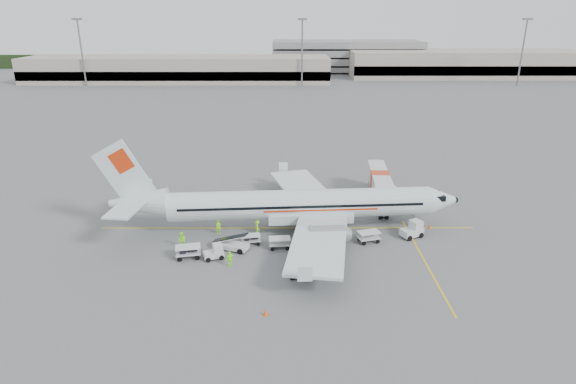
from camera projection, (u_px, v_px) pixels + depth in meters
name	position (u px, v px, depth m)	size (l,w,h in m)	color
ground	(288.00, 228.00, 56.83)	(360.00, 360.00, 0.00)	#56595B
stripe_lead	(288.00, 228.00, 56.83)	(44.00, 0.20, 0.01)	yellow
stripe_cross	(424.00, 260.00, 49.35)	(0.20, 20.00, 0.01)	yellow
terminal_west	(179.00, 69.00, 177.00)	(110.00, 22.00, 9.00)	gray
terminal_east	(463.00, 64.00, 191.06)	(90.00, 26.00, 10.00)	gray
parking_garage	(346.00, 55.00, 204.34)	(62.00, 24.00, 14.00)	slate
treeline	(287.00, 62.00, 219.75)	(300.00, 3.00, 6.00)	black
mast_west	(82.00, 53.00, 163.44)	(3.20, 1.20, 22.00)	slate
mast_center	(302.00, 53.00, 163.56)	(3.20, 1.20, 22.00)	slate
mast_east	(522.00, 53.00, 163.68)	(3.20, 1.20, 22.00)	slate
aircraft	(301.00, 186.00, 54.54)	(39.77, 31.17, 10.96)	silver
jet_bridge	(379.00, 187.00, 63.94)	(2.98, 15.88, 4.17)	silver
belt_loader	(232.00, 238.00, 51.23)	(4.78, 1.79, 2.59)	silver
tug_fore	(412.00, 229.00, 54.24)	(2.45, 1.40, 1.89)	silver
tug_mid	(300.00, 270.00, 45.94)	(2.01, 1.15, 1.55)	silver
tug_aft	(213.00, 252.00, 49.49)	(2.03, 1.16, 1.57)	silver
cart_loaded_a	(188.00, 252.00, 49.67)	(2.54, 1.50, 1.33)	silver
cart_loaded_b	(251.00, 240.00, 52.70)	(2.09, 1.23, 1.09)	silver
cart_empty_a	(280.00, 243.00, 51.79)	(2.29, 1.36, 1.20)	silver
cart_empty_b	(369.00, 237.00, 53.14)	(2.40, 1.42, 1.25)	silver
cone_nose	(429.00, 226.00, 56.69)	(0.35, 0.35, 0.56)	#E94E11
cone_port	(283.00, 191.00, 67.79)	(0.41, 0.41, 0.67)	#E94E11
cone_stbd	(266.00, 312.00, 40.31)	(0.40, 0.40, 0.65)	#E94E11
crew_a	(218.00, 227.00, 55.12)	(0.62, 0.40, 1.69)	#8AF517
crew_b	(182.00, 240.00, 51.69)	(0.89, 0.69, 1.83)	#8AF517
crew_c	(258.00, 227.00, 55.13)	(1.05, 0.60, 1.62)	#8AF517
crew_d	(230.00, 259.00, 47.94)	(0.97, 0.41, 1.66)	#8AF517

